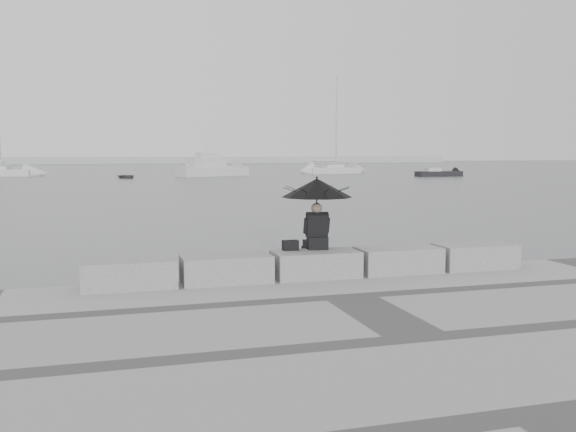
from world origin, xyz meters
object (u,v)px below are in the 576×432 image
object	(u,v)px
motor_cruiser	(213,169)
dinghy	(127,176)
sailboat_right	(333,169)
seated_person	(317,195)
small_motorboat	(439,174)

from	to	relation	value
motor_cruiser	dinghy	xyz separation A→B (m)	(-10.16, -4.29, -0.66)
sailboat_right	dinghy	xyz separation A→B (m)	(-27.23, -8.96, -0.30)
seated_person	dinghy	xyz separation A→B (m)	(-1.20, 60.49, -1.81)
small_motorboat	sailboat_right	bearing A→B (deg)	119.31
seated_person	sailboat_right	size ratio (longest dim) A/B	0.11
sailboat_right	seated_person	bearing A→B (deg)	-118.51
sailboat_right	dinghy	world-z (taller)	sailboat_right
seated_person	sailboat_right	world-z (taller)	sailboat_right
seated_person	dinghy	distance (m)	60.52
motor_cruiser	small_motorboat	distance (m)	26.89
seated_person	motor_cruiser	size ratio (longest dim) A/B	0.15
sailboat_right	small_motorboat	xyz separation A→B (m)	(8.46, -13.11, -0.21)
small_motorboat	dinghy	distance (m)	35.93
motor_cruiser	sailboat_right	bearing A→B (deg)	-4.83
seated_person	small_motorboat	xyz separation A→B (m)	(34.49, 56.34, -1.72)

